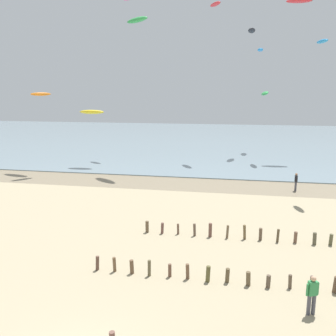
{
  "coord_description": "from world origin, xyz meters",
  "views": [
    {
      "loc": [
        4.58,
        -8.62,
        8.9
      ],
      "look_at": [
        0.5,
        12.9,
        4.35
      ],
      "focal_mm": 38.15,
      "sensor_mm": 36.0,
      "label": 1
    }
  ],
  "objects": [
    {
      "name": "groyne_mid",
      "position": [
        4.73,
        7.32,
        0.37
      ],
      "size": [
        14.53,
        0.36,
        0.84
      ],
      "color": "brown",
      "rests_on": "ground"
    },
    {
      "name": "kite_aloft_4",
      "position": [
        -16.43,
        27.75,
        8.9
      ],
      "size": [
        2.04,
        2.22,
        0.47
      ],
      "primitive_type": "ellipsoid",
      "rotation": [
        0.16,
        0.0,
        4.01
      ],
      "color": "orange"
    },
    {
      "name": "person_right_flank",
      "position": [
        7.9,
        5.43,
        0.92
      ],
      "size": [
        0.53,
        0.34,
        1.71
      ],
      "color": "#4C4C56",
      "rests_on": "ground"
    },
    {
      "name": "kite_aloft_8",
      "position": [
        12.11,
        43.62,
        20.81
      ],
      "size": [
        3.35,
        1.2,
        0.56
      ],
      "primitive_type": "ellipsoid",
      "rotation": [
        0.02,
        0.0,
        0.04
      ],
      "color": "red"
    },
    {
      "name": "wet_sand_strip",
      "position": [
        0.0,
        25.95,
        0.0
      ],
      "size": [
        120.0,
        5.45,
        0.01
      ],
      "primitive_type": "cube",
      "color": "#84755B",
      "rests_on": "ground"
    },
    {
      "name": "groyne_far",
      "position": [
        7.9,
        12.83,
        0.39
      ],
      "size": [
        17.71,
        0.36,
        0.94
      ],
      "color": "brown",
      "rests_on": "ground"
    },
    {
      "name": "person_mid_beach",
      "position": [
        10.3,
        25.36,
        0.92
      ],
      "size": [
        0.23,
        0.57,
        1.71
      ],
      "color": "#4C4C56",
      "rests_on": "ground"
    },
    {
      "name": "kite_aloft_5",
      "position": [
        -12.81,
        32.96,
        6.76
      ],
      "size": [
        3.12,
        1.1,
        0.65
      ],
      "primitive_type": "ellipsoid",
      "rotation": [
        0.16,
        0.0,
        3.15
      ],
      "color": "yellow"
    },
    {
      "name": "kite_aloft_1",
      "position": [
        11.38,
        24.32,
        13.19
      ],
      "size": [
        0.94,
        1.89,
        0.31
      ],
      "primitive_type": "ellipsoid",
      "rotation": [
        -0.03,
        0.0,
        1.77
      ],
      "color": "#2384D1"
    },
    {
      "name": "sea",
      "position": [
        0.0,
        63.67,
        0.05
      ],
      "size": [
        160.0,
        70.0,
        0.1
      ],
      "primitive_type": "cube",
      "color": "gray",
      "rests_on": "ground"
    },
    {
      "name": "kite_aloft_10",
      "position": [
        8.07,
        39.2,
        8.98
      ],
      "size": [
        1.2,
        2.72,
        0.75
      ],
      "primitive_type": "ellipsoid",
      "rotation": [
        0.45,
        0.0,
        4.81
      ],
      "color": "green"
    },
    {
      "name": "kite_aloft_6",
      "position": [
        7.86,
        50.31,
        15.56
      ],
      "size": [
        0.93,
        2.68,
        0.44
      ],
      "primitive_type": "ellipsoid",
      "rotation": [
        -0.01,
        0.0,
        1.54
      ],
      "color": "#2384D1"
    },
    {
      "name": "kite_aloft_2",
      "position": [
        -6.52,
        31.68,
        16.89
      ],
      "size": [
        3.47,
        3.05,
        0.8
      ],
      "primitive_type": "ellipsoid",
      "rotation": [
        0.24,
        0.0,
        5.63
      ],
      "color": "green"
    },
    {
      "name": "kite_aloft_12",
      "position": [
        1.37,
        41.39,
        20.36
      ],
      "size": [
        1.96,
        2.64,
        0.41
      ],
      "primitive_type": "ellipsoid",
      "rotation": [
        -0.0,
        0.0,
        2.08
      ],
      "color": "red"
    },
    {
      "name": "kite_aloft_0",
      "position": [
        6.29,
        45.78,
        17.67
      ],
      "size": [
        1.62,
        3.03,
        0.8
      ],
      "primitive_type": "ellipsoid",
      "rotation": [
        -0.43,
        0.0,
        1.36
      ],
      "color": "black"
    }
  ]
}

